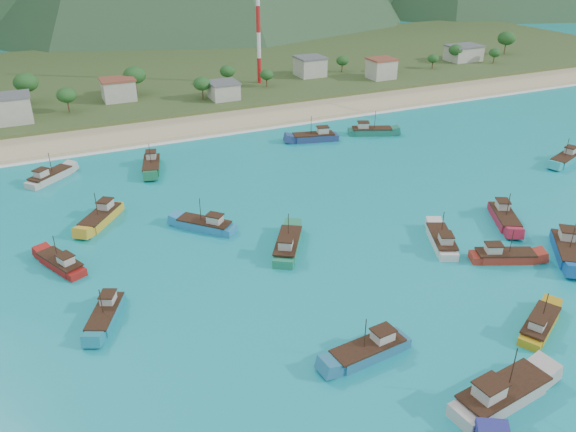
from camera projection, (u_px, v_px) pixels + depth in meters
name	position (u px, v px, depth m)	size (l,w,h in m)	color
ground	(319.00, 296.00, 75.75)	(600.00, 600.00, 0.00)	#0D8D95
beach	(173.00, 129.00, 139.73)	(400.00, 18.00, 1.20)	beige
land	(127.00, 77.00, 189.13)	(400.00, 110.00, 2.40)	#385123
surf_line	(183.00, 140.00, 132.04)	(400.00, 2.50, 0.08)	white
village	(174.00, 87.00, 158.72)	(217.09, 26.17, 6.97)	beige
vegetation	(115.00, 89.00, 153.64)	(279.51, 26.41, 8.77)	#235623
radio_tower	(258.00, 6.00, 165.28)	(1.20, 1.20, 45.31)	red
boat_0	(206.00, 226.00, 92.37)	(8.99, 9.27, 5.89)	teal
boat_1	(61.00, 264.00, 81.84)	(6.48, 9.53, 5.47)	maroon
boat_5	(369.00, 351.00, 64.78)	(10.33, 3.95, 5.96)	#25698D
boat_9	(314.00, 138.00, 131.35)	(11.26, 5.55, 6.39)	navy
boat_11	(567.00, 250.00, 84.88)	(9.67, 10.87, 6.66)	#1656A1
boat_12	(442.00, 241.00, 87.66)	(6.82, 10.22, 5.85)	beige
boat_13	(565.00, 159.00, 118.99)	(10.55, 6.31, 5.99)	teal
boat_15	(50.00, 177.00, 110.46)	(9.51, 8.84, 5.93)	#BAB3A8
boat_17	(152.00, 166.00, 115.63)	(5.69, 11.05, 6.26)	#166740
boat_18	(106.00, 315.00, 71.03)	(6.26, 9.30, 5.33)	teal
boat_19	(504.00, 218.00, 94.73)	(7.52, 10.46, 6.06)	#AB1E35
boat_20	(101.00, 218.00, 94.76)	(8.71, 10.13, 6.13)	gold
boat_23	(503.00, 257.00, 83.56)	(9.88, 6.40, 5.64)	maroon
boat_25	(501.00, 395.00, 58.28)	(12.44, 5.00, 7.15)	#BAB1A7
boat_26	(539.00, 326.00, 69.08)	(9.33, 6.70, 5.40)	#B98E16
boat_27	(288.00, 246.00, 86.14)	(8.48, 10.81, 6.37)	#207F58
boat_29	(371.00, 132.00, 135.31)	(10.96, 7.01, 6.25)	#1E6C55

